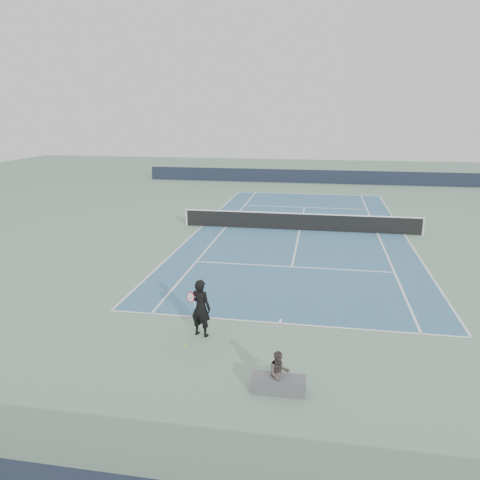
% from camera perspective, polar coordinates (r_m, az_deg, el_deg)
% --- Properties ---
extents(ground, '(80.00, 80.00, 0.00)m').
position_cam_1_polar(ground, '(25.76, 7.29, 1.19)').
color(ground, slate).
extents(court_surface, '(10.97, 23.77, 0.01)m').
position_cam_1_polar(court_surface, '(25.76, 7.29, 1.20)').
color(court_surface, '#396788').
rests_on(court_surface, ground).
extents(tennis_net, '(12.90, 0.10, 1.07)m').
position_cam_1_polar(tennis_net, '(25.64, 7.32, 2.28)').
color(tennis_net, silver).
rests_on(tennis_net, ground).
extents(windscreen_far, '(30.00, 0.25, 1.20)m').
position_cam_1_polar(windscreen_far, '(43.24, 8.52, 7.66)').
color(windscreen_far, black).
rests_on(windscreen_far, ground).
extents(tennis_player, '(0.82, 0.62, 1.70)m').
position_cam_1_polar(tennis_player, '(13.50, -4.82, -8.23)').
color(tennis_player, black).
rests_on(tennis_player, ground).
extents(tennis_ball, '(0.07, 0.07, 0.07)m').
position_cam_1_polar(tennis_ball, '(13.26, -6.67, -12.68)').
color(tennis_ball, '#BEE12E').
rests_on(tennis_ball, ground).
extents(spectator_bench, '(1.30, 0.85, 1.07)m').
position_cam_1_polar(spectator_bench, '(11.18, 4.74, -16.47)').
color(spectator_bench, '#545459').
rests_on(spectator_bench, ground).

